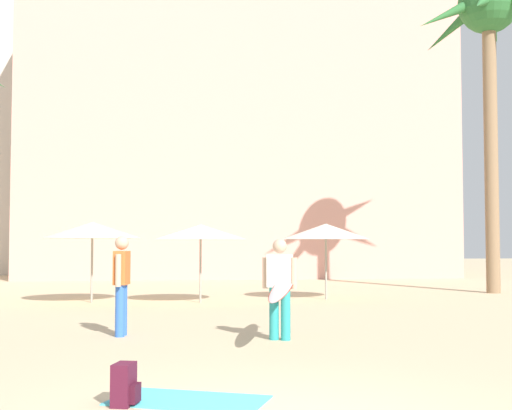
# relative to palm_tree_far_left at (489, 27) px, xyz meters

# --- Properties ---
(hotel_pink) EXTENTS (19.70, 10.86, 13.50)m
(hotel_pink) POSITION_rel_palm_tree_far_left_xyz_m (-6.98, 14.14, -1.88)
(hotel_pink) COLOR #DB9989
(hotel_pink) RESTS_ON ground
(hotel_tower_gray) EXTENTS (12.68, 8.67, 28.49)m
(hotel_tower_gray) POSITION_rel_palm_tree_far_left_xyz_m (-18.85, 18.84, 5.61)
(hotel_tower_gray) COLOR beige
(hotel_tower_gray) RESTS_ON ground
(palm_tree_far_left) EXTENTS (5.30, 4.81, 10.42)m
(palm_tree_far_left) POSITION_rel_palm_tree_far_left_xyz_m (0.00, 0.00, 0.00)
(palm_tree_far_left) COLOR #896B4C
(palm_tree_far_left) RESTS_ON ground
(cafe_umbrella_0) EXTENTS (2.52, 2.52, 2.16)m
(cafe_umbrella_0) POSITION_rel_palm_tree_far_left_xyz_m (-5.88, -1.72, -6.70)
(cafe_umbrella_0) COLOR gray
(cafe_umbrella_0) RESTS_ON ground
(cafe_umbrella_1) EXTENTS (2.48, 2.48, 2.10)m
(cafe_umbrella_1) POSITION_rel_palm_tree_far_left_xyz_m (-9.48, -2.37, -6.73)
(cafe_umbrella_1) COLOR gray
(cafe_umbrella_1) RESTS_ON ground
(cafe_umbrella_3) EXTENTS (2.71, 2.71, 2.18)m
(cafe_umbrella_3) POSITION_rel_palm_tree_far_left_xyz_m (-12.39, -1.96, -6.68)
(cafe_umbrella_3) COLOR gray
(cafe_umbrella_3) RESTS_ON ground
(beach_towel) EXTENTS (1.78, 1.40, 0.01)m
(beach_towel) POSITION_rel_palm_tree_far_left_xyz_m (-10.18, -14.06, -8.62)
(beach_towel) COLOR #4CC6D6
(beach_towel) RESTS_ON ground
(backpack) EXTENTS (0.30, 0.34, 0.42)m
(backpack) POSITION_rel_palm_tree_far_left_xyz_m (-10.82, -14.19, -8.43)
(backpack) COLOR #4E162A
(backpack) RESTS_ON ground
(person_near_left) EXTENTS (1.08, 2.85, 1.68)m
(person_near_left) POSITION_rel_palm_tree_far_left_xyz_m (-8.52, -9.86, -7.72)
(person_near_left) COLOR teal
(person_near_left) RESTS_ON ground
(person_mid_center) EXTENTS (0.29, 0.61, 1.73)m
(person_mid_center) POSITION_rel_palm_tree_far_left_xyz_m (-11.18, -8.92, -7.68)
(person_mid_center) COLOR blue
(person_mid_center) RESTS_ON ground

